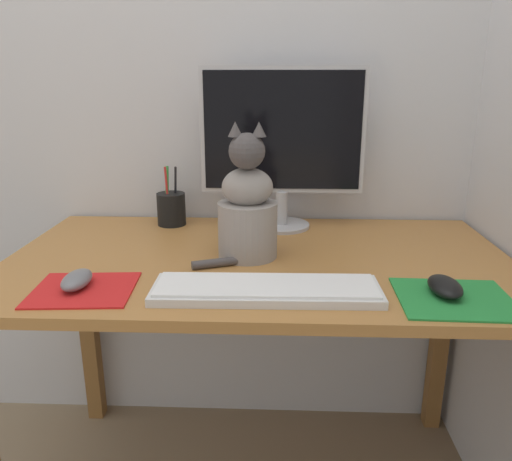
% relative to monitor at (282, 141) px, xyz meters
% --- Properties ---
extents(wall_back, '(7.00, 0.04, 2.50)m').
position_rel_monitor_xyz_m(wall_back, '(-0.06, 0.13, 0.26)').
color(wall_back, silver).
rests_on(wall_back, ground_plane).
extents(desk, '(1.26, 0.72, 0.73)m').
position_rel_monitor_xyz_m(desk, '(-0.06, -0.26, -0.36)').
color(desk, '#A87038').
rests_on(desk, ground_plane).
extents(monitor, '(0.47, 0.17, 0.46)m').
position_rel_monitor_xyz_m(monitor, '(0.00, 0.00, 0.00)').
color(monitor, '#B2B2B7').
rests_on(monitor, desk).
extents(keyboard, '(0.47, 0.15, 0.02)m').
position_rel_monitor_xyz_m(keyboard, '(-0.03, -0.50, -0.25)').
color(keyboard, silver).
rests_on(keyboard, desk).
extents(mousepad_left, '(0.22, 0.20, 0.00)m').
position_rel_monitor_xyz_m(mousepad_left, '(-0.42, -0.49, -0.26)').
color(mousepad_left, red).
rests_on(mousepad_left, desk).
extents(mousepad_right, '(0.23, 0.21, 0.00)m').
position_rel_monitor_xyz_m(mousepad_right, '(0.35, -0.50, -0.26)').
color(mousepad_right, '#238438').
rests_on(mousepad_right, desk).
extents(computer_mouse_left, '(0.06, 0.10, 0.03)m').
position_rel_monitor_xyz_m(computer_mouse_left, '(-0.44, -0.48, -0.24)').
color(computer_mouse_left, slate).
rests_on(computer_mouse_left, mousepad_left).
extents(computer_mouse_right, '(0.06, 0.11, 0.03)m').
position_rel_monitor_xyz_m(computer_mouse_right, '(0.33, -0.48, -0.24)').
color(computer_mouse_right, black).
rests_on(computer_mouse_right, mousepad_right).
extents(cat, '(0.20, 0.18, 0.33)m').
position_rel_monitor_xyz_m(cat, '(-0.09, -0.27, -0.13)').
color(cat, gray).
rests_on(cat, desk).
extents(pen_cup, '(0.09, 0.09, 0.18)m').
position_rel_monitor_xyz_m(pen_cup, '(-0.33, 0.01, -0.21)').
color(pen_cup, black).
rests_on(pen_cup, desk).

